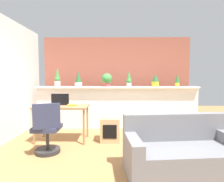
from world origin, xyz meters
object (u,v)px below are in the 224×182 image
object	(u,v)px
potted_plant_0	(57,78)
potted_plant_4	(155,80)
tv_monitor	(60,99)
office_chair	(47,132)
couch	(181,154)
desk	(62,110)
book_on_desk	(72,105)
potted_plant_3	(129,79)
potted_plant_1	(78,79)
side_cube_shelf	(110,129)
potted_plant_2	(107,79)
potted_plant_5	(177,80)

from	to	relation	value
potted_plant_0	potted_plant_4	xyz separation A→B (m)	(2.55, -0.04, -0.06)
potted_plant_4	tv_monitor	distance (m)	2.42
tv_monitor	office_chair	world-z (taller)	tv_monitor
tv_monitor	couch	distance (m)	2.61
desk	book_on_desk	bearing A→B (deg)	-12.81
potted_plant_3	tv_monitor	size ratio (longest dim) A/B	1.07
potted_plant_3	potted_plant_1	bearing A→B (deg)	176.99
side_cube_shelf	potted_plant_1	bearing A→B (deg)	130.20
potted_plant_2	tv_monitor	distance (m)	1.37
potted_plant_0	desk	size ratio (longest dim) A/B	0.44
potted_plant_2	couch	xyz separation A→B (m)	(1.13, -2.30, -1.01)
potted_plant_2	potted_plant_4	size ratio (longest dim) A/B	1.08
potted_plant_1	couch	xyz separation A→B (m)	(1.88, -2.36, -1.01)
desk	potted_plant_2	bearing A→B (deg)	45.97
potted_plant_1	potted_plant_3	size ratio (longest dim) A/B	0.96
couch	potted_plant_1	bearing A→B (deg)	128.55
potted_plant_5	office_chair	xyz separation A→B (m)	(-2.82, -1.71, -0.90)
potted_plant_0	potted_plant_4	distance (m)	2.55
potted_plant_1	book_on_desk	size ratio (longest dim) A/B	2.20
potted_plant_4	side_cube_shelf	size ratio (longest dim) A/B	0.63
side_cube_shelf	couch	size ratio (longest dim) A/B	0.31
potted_plant_2	potted_plant_0	bearing A→B (deg)	177.97
potted_plant_0	couch	distance (m)	3.54
potted_plant_2	office_chair	bearing A→B (deg)	-120.65
potted_plant_3	potted_plant_5	distance (m)	1.27
book_on_desk	couch	xyz separation A→B (m)	(1.82, -1.31, -0.49)
side_cube_shelf	potted_plant_0	bearing A→B (deg)	144.64
couch	potted_plant_4	bearing A→B (deg)	86.95
office_chair	side_cube_shelf	size ratio (longest dim) A/B	1.82
tv_monitor	side_cube_shelf	xyz separation A→B (m)	(1.07, -0.08, -0.62)
potted_plant_2	potted_plant_4	bearing A→B (deg)	0.14
potted_plant_1	potted_plant_3	world-z (taller)	potted_plant_3
desk	office_chair	xyz separation A→B (m)	(-0.07, -0.71, -0.28)
book_on_desk	side_cube_shelf	bearing A→B (deg)	3.34
potted_plant_4	potted_plant_3	bearing A→B (deg)	-178.90
tv_monitor	book_on_desk	distance (m)	0.33
side_cube_shelf	book_on_desk	world-z (taller)	book_on_desk
potted_plant_0	desk	distance (m)	1.26
potted_plant_1	book_on_desk	world-z (taller)	potted_plant_1
desk	tv_monitor	size ratio (longest dim) A/B	2.94
office_chair	couch	xyz separation A→B (m)	(2.11, -0.65, -0.11)
potted_plant_1	tv_monitor	world-z (taller)	potted_plant_1
couch	potted_plant_3	bearing A→B (deg)	103.73
potted_plant_5	desk	xyz separation A→B (m)	(-2.75, -1.00, -0.62)
potted_plant_4	book_on_desk	world-z (taller)	potted_plant_4
potted_plant_2	couch	distance (m)	2.76
potted_plant_2	book_on_desk	size ratio (longest dim) A/B	1.96
side_cube_shelf	potted_plant_2	bearing A→B (deg)	96.08
potted_plant_2	tv_monitor	xyz separation A→B (m)	(-0.97, -0.86, -0.42)
potted_plant_5	potted_plant_3	bearing A→B (deg)	-176.89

